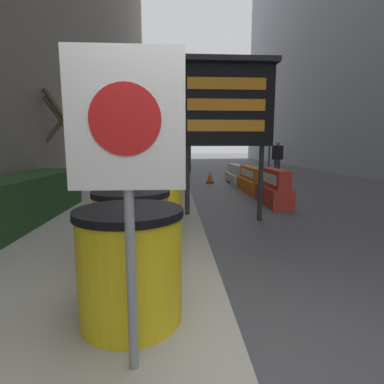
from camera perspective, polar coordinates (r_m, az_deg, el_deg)
name	(u,v)px	position (r m, az deg, el deg)	size (l,w,h in m)	color
hedge_strip	(7,204)	(5.94, -31.71, -2.01)	(0.90, 5.04, 0.85)	#1E421E
bare_tree	(72,146)	(9.00, -21.88, 8.11)	(1.63, 1.63, 2.91)	#4C3D2D
barrel_drum_foreground	(131,265)	(2.52, -11.62, -13.38)	(0.85, 0.85, 0.92)	yellow
barrel_drum_middle	(132,231)	(3.45, -11.35, -7.25)	(0.85, 0.85, 0.92)	yellow
barrel_drum_back	(153,212)	(4.37, -7.35, -3.74)	(0.85, 0.85, 0.92)	yellow
warning_sign	(127,148)	(1.75, -12.33, 8.17)	(0.67, 0.08, 1.94)	gray
message_board	(226,105)	(6.19, 6.40, 16.15)	(2.03, 0.36, 3.23)	#28282B
jersey_barrier_red_striped	(274,189)	(8.24, 15.28, 0.57)	(0.55, 1.64, 0.95)	red
jersey_barrier_orange_near	(251,180)	(10.50, 11.17, 2.17)	(0.51, 2.15, 0.84)	orange
jersey_barrier_white	(236,175)	(12.88, 8.45, 3.29)	(0.63, 2.02, 0.76)	silver
traffic_cone_near	(233,174)	(12.80, 7.75, 3.36)	(0.41, 0.41, 0.72)	black
traffic_cone_mid	(210,176)	(12.62, 3.44, 2.98)	(0.32, 0.32, 0.57)	black
traffic_light_near_curb	(190,122)	(17.56, -0.39, 13.28)	(0.28, 0.44, 4.03)	#2D2D30
traffic_light_far_side	(271,122)	(22.34, 14.79, 12.69)	(0.28, 0.45, 4.40)	#2D2D30
pedestrian_worker	(277,156)	(15.56, 15.96, 6.68)	(0.54, 0.42, 1.80)	#333338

